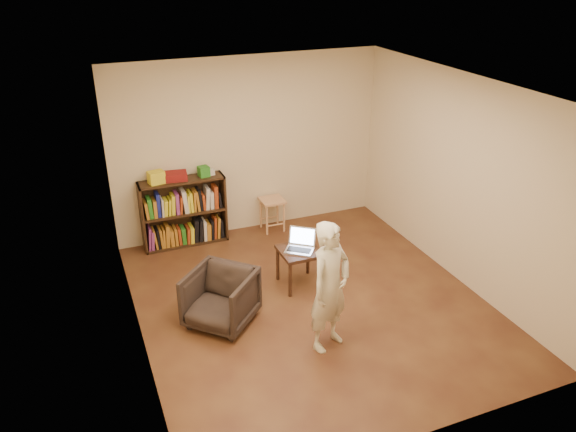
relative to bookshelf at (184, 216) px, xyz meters
name	(u,v)px	position (x,y,z in m)	size (l,w,h in m)	color
floor	(311,302)	(1.06, -2.09, -0.44)	(4.50, 4.50, 0.00)	#401D14
ceiling	(315,89)	(1.06, -2.09, 2.16)	(4.50, 4.50, 0.00)	white
wall_back	(249,146)	(1.06, 0.16, 0.86)	(4.00, 4.00, 0.00)	beige
wall_left	(130,236)	(-0.94, -2.09, 0.86)	(4.50, 4.50, 0.00)	beige
wall_right	(460,180)	(3.06, -2.09, 0.86)	(4.50, 4.50, 0.00)	beige
bookshelf	(184,216)	(0.00, 0.00, 0.00)	(1.20, 0.30, 1.00)	black
box_yellow	(156,177)	(-0.33, -0.03, 0.65)	(0.21, 0.15, 0.17)	yellow
red_cloth	(175,176)	(-0.07, 0.00, 0.61)	(0.31, 0.23, 0.10)	maroon
box_green	(204,171)	(0.33, -0.01, 0.63)	(0.14, 0.14, 0.14)	#2A7C21
box_white	(211,172)	(0.44, 0.01, 0.60)	(0.09, 0.09, 0.07)	beige
stool	(272,205)	(1.33, -0.06, -0.03)	(0.35, 0.35, 0.50)	tan
armchair	(221,298)	(-0.05, -2.07, -0.11)	(0.69, 0.71, 0.65)	#2C231D
side_table	(300,256)	(1.09, -1.66, -0.02)	(0.49, 0.49, 0.50)	black
laptop	(300,245)	(1.11, -1.64, 0.12)	(0.46, 0.46, 0.25)	silver
person	(330,287)	(0.91, -2.89, 0.29)	(0.53, 0.35, 1.46)	beige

